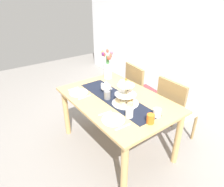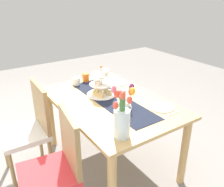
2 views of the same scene
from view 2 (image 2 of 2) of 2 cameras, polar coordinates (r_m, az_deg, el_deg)
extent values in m
plane|color=gray|center=(2.69, -0.47, -15.81)|extent=(8.00, 8.00, 0.00)
cube|color=tan|center=(2.30, -0.53, -1.92)|extent=(1.41, 0.94, 0.03)
cylinder|color=tan|center=(2.33, 16.98, -13.28)|extent=(0.07, 0.07, 0.70)
cylinder|color=tan|center=(3.14, -0.77, -2.01)|extent=(0.07, 0.07, 0.70)
cylinder|color=tan|center=(2.83, -14.49, -5.85)|extent=(0.07, 0.07, 0.70)
cylinder|color=olive|center=(2.26, -10.81, -18.82)|extent=(0.04, 0.04, 0.41)
cube|color=red|center=(1.95, -15.18, -18.38)|extent=(0.47, 0.47, 0.05)
cube|color=olive|center=(1.82, -10.10, -11.15)|extent=(0.42, 0.09, 0.45)
cylinder|color=olive|center=(2.72, -24.29, -12.38)|extent=(0.04, 0.04, 0.41)
cylinder|color=olive|center=(2.43, -22.82, -16.89)|extent=(0.04, 0.04, 0.41)
cylinder|color=olive|center=(2.76, -16.90, -10.56)|extent=(0.04, 0.04, 0.41)
cylinder|color=olive|center=(2.48, -14.45, -14.71)|extent=(0.04, 0.04, 0.41)
cube|color=silver|center=(2.46, -20.36, -9.25)|extent=(0.43, 0.43, 0.05)
cube|color=olive|center=(2.38, -16.79, -3.06)|extent=(0.42, 0.05, 0.45)
cube|color=black|center=(2.30, -0.18, -1.44)|extent=(1.14, 0.31, 0.00)
cylinder|color=beige|center=(2.36, -2.57, 2.90)|extent=(0.01, 0.01, 0.28)
cylinder|color=white|center=(2.41, -2.51, -0.14)|extent=(0.30, 0.30, 0.01)
cylinder|color=white|center=(2.37, -2.56, 2.29)|extent=(0.24, 0.24, 0.01)
cylinder|color=white|center=(2.33, -2.61, 4.81)|extent=(0.19, 0.19, 0.01)
cube|color=#E8B988|center=(2.48, -3.52, 1.21)|extent=(0.07, 0.07, 0.05)
cube|color=#E4C674|center=(2.39, -4.00, 0.20)|extent=(0.08, 0.08, 0.04)
cube|color=#EEBE76|center=(2.32, -2.75, -0.49)|extent=(0.07, 0.07, 0.04)
cube|color=#D7B87D|center=(2.38, -0.66, 0.17)|extent=(0.07, 0.07, 0.04)
cube|color=beige|center=(2.44, -1.59, 0.78)|extent=(0.06, 0.06, 0.04)
cube|color=#EEE2C9|center=(2.41, -3.68, 3.16)|extent=(0.06, 0.04, 0.03)
cube|color=beige|center=(2.35, -3.62, 2.61)|extent=(0.05, 0.06, 0.03)
cube|color=beige|center=(2.33, -3.13, 2.40)|extent=(0.05, 0.06, 0.03)
cube|color=beige|center=(2.28, -1.78, 4.89)|extent=(0.06, 0.05, 0.03)
cube|color=beige|center=(2.32, -1.35, 5.26)|extent=(0.06, 0.07, 0.03)
cube|color=beige|center=(2.37, -1.94, 5.62)|extent=(0.06, 0.07, 0.03)
sphere|color=orange|center=(2.31, -2.64, 6.43)|extent=(0.02, 0.02, 0.02)
ellipsoid|color=white|center=(2.11, 2.85, -2.44)|extent=(0.13, 0.13, 0.10)
cone|color=white|center=(2.08, 2.89, -0.76)|extent=(0.06, 0.06, 0.04)
cylinder|color=white|center=(2.17, 1.44, -1.33)|extent=(0.07, 0.02, 0.06)
torus|color=white|center=(2.05, 4.18, -3.26)|extent=(0.07, 0.01, 0.07)
cylinder|color=silver|center=(1.70, 2.39, -7.28)|extent=(0.12, 0.12, 0.22)
cylinder|color=#3D7538|center=(1.62, 2.49, -2.49)|extent=(0.04, 0.04, 0.12)
ellipsoid|color=#EF4C38|center=(1.65, 1.47, -0.09)|extent=(0.04, 0.04, 0.06)
ellipsoid|color=#EF4C38|center=(1.61, 1.03, -0.17)|extent=(0.04, 0.04, 0.06)
ellipsoid|color=#E5607A|center=(1.58, 0.46, 1.00)|extent=(0.04, 0.04, 0.06)
ellipsoid|color=#EF4C38|center=(1.51, 0.90, -2.90)|extent=(0.04, 0.04, 0.06)
ellipsoid|color=#EF4C38|center=(1.49, 2.61, -0.51)|extent=(0.04, 0.04, 0.06)
ellipsoid|color=#EF4C38|center=(1.54, 4.25, -1.59)|extent=(0.04, 0.04, 0.06)
ellipsoid|color=yellow|center=(1.57, 4.98, 0.56)|extent=(0.04, 0.04, 0.06)
ellipsoid|color=#EF4C38|center=(1.59, 4.58, 0.44)|extent=(0.04, 0.04, 0.06)
ellipsoid|color=#6B2860|center=(1.63, 4.76, 1.51)|extent=(0.04, 0.04, 0.06)
ellipsoid|color=#EF4C38|center=(1.65, 2.16, -0.15)|extent=(0.04, 0.04, 0.06)
cylinder|color=white|center=(2.68, -8.52, 2.91)|extent=(0.08, 0.08, 0.08)
cylinder|color=white|center=(2.20, 11.73, -3.17)|extent=(0.23, 0.23, 0.01)
cube|color=silver|center=(2.12, 14.48, -4.66)|extent=(0.02, 0.15, 0.01)
cube|color=silver|center=(2.29, 9.19, -1.87)|extent=(0.02, 0.17, 0.01)
cylinder|color=white|center=(2.70, 0.96, 2.56)|extent=(0.23, 0.23, 0.01)
cube|color=silver|center=(2.60, 2.78, 1.55)|extent=(0.03, 0.15, 0.01)
cube|color=silver|center=(2.82, -0.72, 3.41)|extent=(0.02, 0.17, 0.01)
cylinder|color=slate|center=(2.29, 2.35, -0.27)|extent=(0.08, 0.08, 0.09)
cylinder|color=white|center=(2.65, -2.53, 3.05)|extent=(0.08, 0.08, 0.09)
cylinder|color=orange|center=(2.76, -6.34, 3.83)|extent=(0.08, 0.08, 0.09)
camera|label=1|loc=(4.13, 2.07, 25.86)|focal=31.88mm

